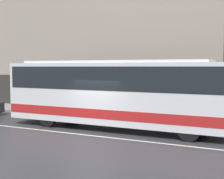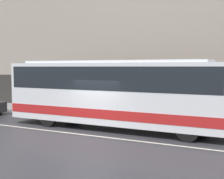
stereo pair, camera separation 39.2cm
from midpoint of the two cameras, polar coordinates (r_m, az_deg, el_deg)
The scene contains 5 objects.
ground_plane at distance 14.50m, azimuth -3.70°, elevation -8.34°, with size 60.00×60.00×0.00m, color #333338.
sidewalk at distance 19.33m, azimuth 4.77°, elevation -4.99°, with size 60.00×3.01×0.13m.
building_facade at distance 20.68m, azimuth 6.62°, elevation 8.71°, with size 60.00×0.35×9.92m.
lane_stripe at distance 14.50m, azimuth -3.70°, elevation -8.32°, with size 54.00×0.14×0.01m.
transit_bus at distance 15.74m, azimuth 0.92°, elevation -0.17°, with size 11.35×2.51×3.45m.
Camera 2 is at (7.47, -12.04, 3.14)m, focal length 50.00 mm.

